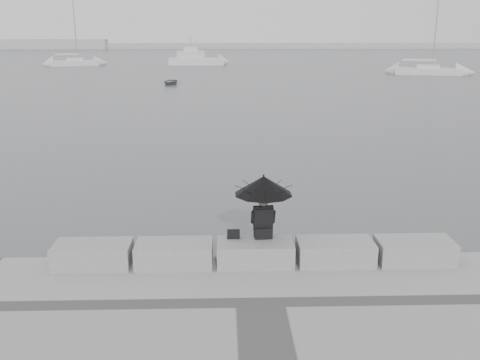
{
  "coord_description": "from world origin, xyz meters",
  "views": [
    {
      "loc": [
        -0.63,
        -10.86,
        5.27
      ],
      "look_at": [
        -0.22,
        3.0,
        1.38
      ],
      "focal_mm": 40.0,
      "sensor_mm": 36.0,
      "label": 1
    }
  ],
  "objects_px": {
    "seated_person": "(263,192)",
    "dinghy": "(171,82)",
    "sailboat_left": "(75,62)",
    "motor_cruiser": "(197,59)",
    "sailboat_right": "(428,70)"
  },
  "relations": [
    {
      "from": "seated_person",
      "to": "sailboat_left",
      "type": "bearing_deg",
      "value": 103.22
    },
    {
      "from": "seated_person",
      "to": "motor_cruiser",
      "type": "height_order",
      "value": "motor_cruiser"
    },
    {
      "from": "motor_cruiser",
      "to": "dinghy",
      "type": "xyz_separation_m",
      "value": [
        -1.12,
        -31.69,
        -0.64
      ]
    },
    {
      "from": "seated_person",
      "to": "sailboat_left",
      "type": "distance_m",
      "value": 78.09
    },
    {
      "from": "sailboat_right",
      "to": "motor_cruiser",
      "type": "bearing_deg",
      "value": 163.08
    },
    {
      "from": "sailboat_left",
      "to": "motor_cruiser",
      "type": "relative_size",
      "value": 1.49
    },
    {
      "from": "seated_person",
      "to": "sailboat_left",
      "type": "height_order",
      "value": "sailboat_left"
    },
    {
      "from": "seated_person",
      "to": "dinghy",
      "type": "xyz_separation_m",
      "value": [
        -6.22,
        44.18,
        -1.77
      ]
    },
    {
      "from": "sailboat_right",
      "to": "motor_cruiser",
      "type": "height_order",
      "value": "sailboat_right"
    },
    {
      "from": "seated_person",
      "to": "dinghy",
      "type": "bearing_deg",
      "value": 93.44
    },
    {
      "from": "seated_person",
      "to": "motor_cruiser",
      "type": "xyz_separation_m",
      "value": [
        -5.1,
        75.86,
        -1.12
      ]
    },
    {
      "from": "sailboat_right",
      "to": "motor_cruiser",
      "type": "xyz_separation_m",
      "value": [
        -29.47,
        20.15,
        0.37
      ]
    },
    {
      "from": "seated_person",
      "to": "dinghy",
      "type": "relative_size",
      "value": 0.47
    },
    {
      "from": "sailboat_right",
      "to": "motor_cruiser",
      "type": "relative_size",
      "value": 1.49
    },
    {
      "from": "sailboat_left",
      "to": "dinghy",
      "type": "xyz_separation_m",
      "value": [
        17.63,
        -30.16,
        -0.28
      ]
    }
  ]
}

